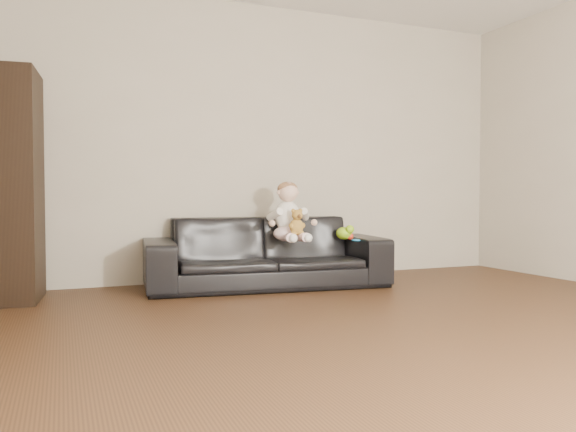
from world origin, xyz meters
name	(u,v)px	position (x,y,z in m)	size (l,w,h in m)	color
floor	(459,348)	(0.00, 0.00, 0.00)	(5.50, 5.50, 0.00)	#422917
wall_back	(273,143)	(0.00, 2.75, 1.30)	(5.00, 5.00, 0.00)	#B3AA97
sofa	(266,252)	(-0.25, 2.25, 0.30)	(2.06, 0.81, 0.60)	black
cabinet	(8,186)	(-2.26, 2.32, 0.86)	(0.43, 0.59, 1.72)	black
shelf_item	(10,134)	(-2.24, 2.32, 1.25)	(0.18, 0.25, 0.28)	silver
baby	(289,215)	(-0.09, 2.14, 0.62)	(0.37, 0.45, 0.52)	#FBD4DB
teddy_bear	(297,222)	(-0.08, 1.98, 0.57)	(0.12, 0.12, 0.22)	#A97C30
toy_green	(344,233)	(0.46, 2.16, 0.45)	(0.14, 0.16, 0.11)	#93D018
toy_rattle	(350,236)	(0.50, 2.11, 0.43)	(0.06, 0.06, 0.06)	red
toy_blue_disc	(357,240)	(0.51, 2.00, 0.40)	(0.09, 0.09, 0.01)	#197EC9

